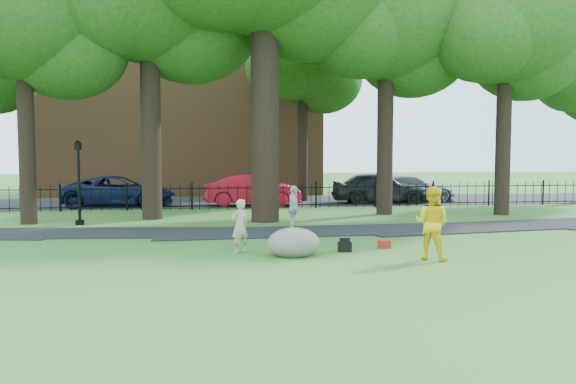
{
  "coord_description": "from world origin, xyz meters",
  "views": [
    {
      "loc": [
        -2.17,
        -14.92,
        2.7
      ],
      "look_at": [
        0.21,
        2.0,
        1.51
      ],
      "focal_mm": 35.0,
      "sensor_mm": 36.0,
      "label": 1
    }
  ],
  "objects": [
    {
      "name": "street",
      "position": [
        0.0,
        16.0,
        0.0
      ],
      "size": [
        80.0,
        7.0,
        0.02
      ],
      "primitive_type": "cube",
      "color": "black",
      "rests_on": "ground"
    },
    {
      "name": "boulder",
      "position": [
        -0.0,
        -0.52,
        0.41
      ],
      "size": [
        1.5,
        1.2,
        0.81
      ],
      "primitive_type": "ellipsoid",
      "rotation": [
        0.0,
        0.0,
        -0.11
      ],
      "color": "#5C574D",
      "rests_on": "ground"
    },
    {
      "name": "red_bag",
      "position": [
        2.74,
        0.33,
        0.11
      ],
      "size": [
        0.35,
        0.25,
        0.23
      ],
      "primitive_type": "cube",
      "rotation": [
        0.0,
        0.0,
        0.13
      ],
      "color": "maroon",
      "rests_on": "ground"
    },
    {
      "name": "silver_car",
      "position": [
        9.0,
        15.2,
        0.72
      ],
      "size": [
        5.07,
        2.34,
        1.43
      ],
      "primitive_type": "imported",
      "rotation": [
        0.0,
        0.0,
        1.5
      ],
      "color": "gray",
      "rests_on": "ground"
    },
    {
      "name": "man",
      "position": [
        3.4,
        -1.46,
        0.93
      ],
      "size": [
        1.14,
        1.13,
        1.86
      ],
      "primitive_type": "imported",
      "rotation": [
        0.0,
        0.0,
        2.4
      ],
      "color": "yellow",
      "rests_on": "ground"
    },
    {
      "name": "footpath",
      "position": [
        1.0,
        3.9,
        0.0
      ],
      "size": [
        36.07,
        3.85,
        0.03
      ],
      "primitive_type": "cube",
      "rotation": [
        0.0,
        0.0,
        0.03
      ],
      "color": "black",
      "rests_on": "ground"
    },
    {
      "name": "tree_row",
      "position": [
        0.52,
        8.4,
        8.15
      ],
      "size": [
        26.82,
        7.96,
        12.42
      ],
      "color": "black",
      "rests_on": "ground"
    },
    {
      "name": "iron_fence",
      "position": [
        0.0,
        12.0,
        0.6
      ],
      "size": [
        44.0,
        0.04,
        1.2
      ],
      "color": "black",
      "rests_on": "ground"
    },
    {
      "name": "brick_building",
      "position": [
        -4.0,
        24.0,
        6.0
      ],
      "size": [
        18.0,
        8.0,
        12.0
      ],
      "primitive_type": "cube",
      "color": "brown",
      "rests_on": "ground"
    },
    {
      "name": "navy_van",
      "position": [
        -6.7,
        14.15,
        0.77
      ],
      "size": [
        5.58,
        2.65,
        1.54
      ],
      "primitive_type": "imported",
      "rotation": [
        0.0,
        0.0,
        1.55
      ],
      "color": "#0B1639",
      "rests_on": "ground"
    },
    {
      "name": "ground",
      "position": [
        0.0,
        0.0,
        0.0
      ],
      "size": [
        120.0,
        120.0,
        0.0
      ],
      "primitive_type": "plane",
      "color": "#2F6322",
      "rests_on": "ground"
    },
    {
      "name": "woman",
      "position": [
        -1.37,
        0.17,
        0.73
      ],
      "size": [
        0.63,
        0.58,
        1.45
      ],
      "primitive_type": "imported",
      "rotation": [
        0.0,
        0.0,
        3.7
      ],
      "color": "tan",
      "rests_on": "ground"
    },
    {
      "name": "lamppost",
      "position": [
        -7.02,
        6.96,
        1.57
      ],
      "size": [
        0.32,
        0.32,
        3.2
      ],
      "rotation": [
        0.0,
        0.0,
        -0.19
      ],
      "color": "black",
      "rests_on": "ground"
    },
    {
      "name": "backpack",
      "position": [
        1.49,
        -0.07,
        0.14
      ],
      "size": [
        0.38,
        0.25,
        0.27
      ],
      "primitive_type": "cube",
      "rotation": [
        0.0,
        0.0,
        -0.07
      ],
      "color": "black",
      "rests_on": "ground"
    },
    {
      "name": "pedestrian",
      "position": [
        0.7,
        4.14,
        0.79
      ],
      "size": [
        0.44,
        0.95,
        1.58
      ],
      "primitive_type": "imported",
      "rotation": [
        0.0,
        0.0,
        1.51
      ],
      "color": "silver",
      "rests_on": "ground"
    },
    {
      "name": "grey_car",
      "position": [
        6.84,
        14.12,
        0.85
      ],
      "size": [
        5.13,
        2.35,
        1.71
      ],
      "primitive_type": "imported",
      "rotation": [
        0.0,
        0.0,
        1.5
      ],
      "color": "black",
      "rests_on": "ground"
    },
    {
      "name": "red_sedan",
      "position": [
        0.03,
        13.5,
        0.8
      ],
      "size": [
        5.01,
        2.16,
        1.6
      ],
      "primitive_type": "imported",
      "rotation": [
        0.0,
        0.0,
        1.47
      ],
      "color": "#AA0D1E",
      "rests_on": "ground"
    }
  ]
}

